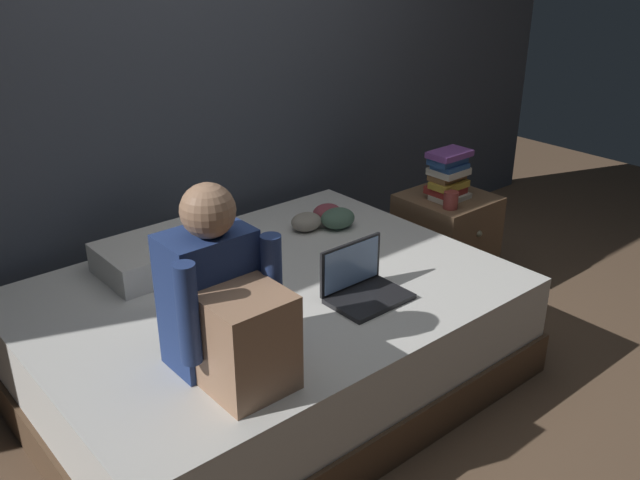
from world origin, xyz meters
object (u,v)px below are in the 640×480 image
Objects in this scene: pillow at (165,253)px; mug at (451,200)px; nightstand at (445,241)px; bed at (269,336)px; person_sitting at (224,305)px; clothes_pile at (326,218)px; book_stack at (448,175)px; laptop at (362,285)px.

pillow is 6.22× the size of mug.
mug reaches higher than nightstand.
nightstand is at bearing -12.37° from pillow.
mug is (1.17, -0.00, 0.34)m from bed.
person_sitting is 1.30m from clothes_pile.
pillow is at bearing 74.98° from person_sitting.
person_sitting reaches higher than mug.
bed is 0.77m from person_sitting.
person_sitting is (-0.45, -0.39, 0.49)m from bed.
person_sitting is 1.78m from book_stack.
nightstand is at bearing 5.08° from bed.
book_stack is at bearing 15.90° from person_sitting.
pillow is (-1.53, 0.33, 0.27)m from nightstand.
bed is 0.59m from pillow.
person_sitting is 0.73m from laptop.
mug is at bearing 18.70° from laptop.
laptop reaches higher than mug.
laptop is (0.70, 0.07, -0.20)m from person_sitting.
nightstand is 0.36m from mug.
person_sitting reaches higher than nightstand.
pillow is 2.09× the size of book_stack.
laptop reaches higher than nightstand.
book_stack is 0.71m from clothes_pile.
nightstand is at bearing 16.12° from person_sitting.
mug reaches higher than bed.
bed is 0.50m from laptop.
pillow is 1.53m from book_stack.
book_stack reaches higher than bed.
pillow reaches higher than bed.
clothes_pile is at bearing 28.55° from bed.
mug is at bearing -31.10° from clothes_pile.
pillow is 1.75× the size of clothes_pile.
nightstand is at bearing 22.32° from laptop.
bed is 1.31m from nightstand.
person_sitting reaches higher than book_stack.
clothes_pile is (0.37, 0.65, -0.01)m from laptop.
book_stack is at bearing -154.77° from nightstand.
book_stack reaches higher than clothes_pile.
clothes_pile is at bearing 60.62° from laptop.
pillow is at bearing 161.97° from mug.
person_sitting reaches higher than clothes_pile.
mug is (1.62, 0.39, -0.15)m from person_sitting.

